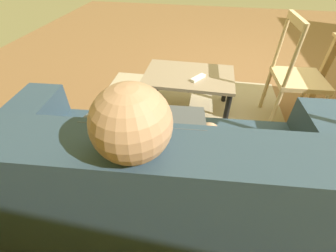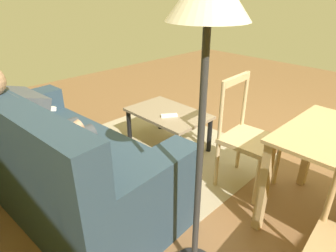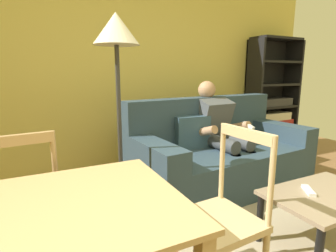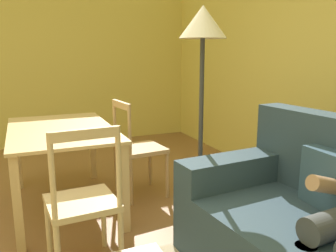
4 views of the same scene
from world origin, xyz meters
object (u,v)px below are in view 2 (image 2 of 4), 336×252
(coffee_table, at_px, (168,117))
(dining_chair_facing_couch, at_px, (247,138))
(couch, at_px, (57,163))
(floor_lamp, at_px, (207,30))
(tv_remote, at_px, (169,115))
(person_lounging, at_px, (41,133))

(coffee_table, xyz_separation_m, dining_chair_facing_couch, (-0.95, -0.01, 0.11))
(couch, distance_m, coffee_table, 1.25)
(couch, height_order, floor_lamp, floor_lamp)
(couch, height_order, dining_chair_facing_couch, couch)
(tv_remote, xyz_separation_m, floor_lamp, (-1.16, 0.91, 1.03))
(person_lounging, xyz_separation_m, coffee_table, (-0.03, -1.31, -0.27))
(person_lounging, xyz_separation_m, tv_remote, (-0.12, -1.24, -0.20))
(person_lounging, xyz_separation_m, floor_lamp, (-1.28, -0.33, 0.84))
(coffee_table, height_order, floor_lamp, floor_lamp)
(couch, bearing_deg, person_lounging, 49.11)
(dining_chair_facing_couch, xyz_separation_m, floor_lamp, (-0.29, 0.99, 0.99))
(tv_remote, xyz_separation_m, dining_chair_facing_couch, (-0.86, -0.08, 0.04))
(person_lounging, relative_size, floor_lamp, 0.68)
(couch, bearing_deg, tv_remote, -93.42)
(person_lounging, relative_size, coffee_table, 1.38)
(person_lounging, bearing_deg, dining_chair_facing_couch, -126.71)
(coffee_table, bearing_deg, dining_chair_facing_couch, -179.42)
(coffee_table, bearing_deg, tv_remote, 141.97)
(tv_remote, bearing_deg, coffee_table, 176.71)
(coffee_table, distance_m, floor_lamp, 1.93)
(dining_chair_facing_couch, bearing_deg, floor_lamp, 106.50)
(floor_lamp, bearing_deg, coffee_table, -38.14)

